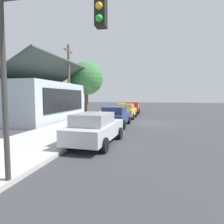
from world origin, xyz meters
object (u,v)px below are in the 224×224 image
Objects in this scene: car_navy at (116,116)px; traffic_light_main at (40,51)px; car_silver at (95,128)px; shade_tree at (86,78)px; car_mustard at (126,111)px; car_cherry at (132,108)px; utility_pole_wooden at (69,81)px; fire_hydrant_red at (110,115)px.

traffic_light_main is (-10.92, -0.26, 2.68)m from car_navy.
car_silver is 0.67× the size of shade_tree.
car_mustard is 7.31m from shade_tree.
traffic_light_main reaches higher than car_mustard.
car_cherry is 0.70× the size of shade_tree.
utility_pole_wooden is at bearing 60.52° from car_navy.
car_navy is at bearing 177.31° from car_cherry.
shade_tree is at bearing 43.16° from fire_hydrant_red.
car_navy is 0.68× the size of shade_tree.
car_silver is at bearing -158.85° from shade_tree.
car_mustard is 0.59× the size of utility_pole_wooden.
car_cherry is at bearing 0.15° from car_navy.
car_cherry is 7.49m from shade_tree.
shade_tree reaches higher than car_mustard.
car_silver is 16.18m from shade_tree.
car_mustard is at bearing 177.13° from car_cherry.
car_silver is at bearing -171.32° from fire_hydrant_red.
car_mustard is (11.79, 0.16, 0.00)m from car_silver.
utility_pole_wooden reaches higher than car_cherry.
car_navy is 11.78m from car_cherry.
car_cherry is 6.76× the size of fire_hydrant_red.
utility_pole_wooden is (9.19, 5.57, 3.11)m from car_silver.
utility_pole_wooden is (3.11, 5.40, 3.11)m from car_navy.
utility_pole_wooden is 5.38m from fire_hydrant_red.
fire_hydrant_red is at bearing -74.71° from utility_pole_wooden.
car_silver is at bearing 177.97° from car_cherry.
shade_tree is at bearing 63.89° from car_mustard.
utility_pole_wooden is (-8.66, 5.47, 3.11)m from car_cherry.
car_cherry reaches higher than fire_hydrant_red.
car_cherry is (6.07, -0.05, 0.00)m from car_mustard.
utility_pole_wooden reaches higher than car_mustard.
car_silver is at bearing -177.88° from car_navy.
car_cherry is 0.64× the size of utility_pole_wooden.
car_cherry is at bearing 3.72° from car_silver.
car_navy is 6.52× the size of fire_hydrant_red.
shade_tree is 7.30m from fire_hydrant_red.
car_navy is 1.04× the size of car_mustard.
car_silver is 17.86m from car_cherry.
shade_tree is at bearing 24.54° from car_silver.
utility_pole_wooden is 10.56× the size of fire_hydrant_red.
car_navy is 0.62× the size of utility_pole_wooden.
car_navy and car_mustard have the same top height.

